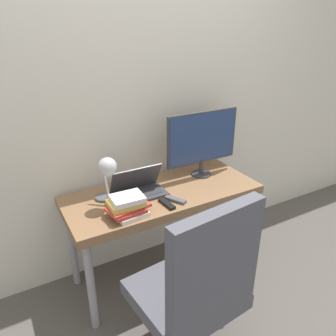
{
  "coord_description": "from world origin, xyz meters",
  "views": [
    {
      "loc": [
        -0.94,
        -1.48,
        1.79
      ],
      "look_at": [
        0.03,
        0.25,
        0.9
      ],
      "focal_mm": 35.0,
      "sensor_mm": 36.0,
      "label": 1
    }
  ],
  "objects": [
    {
      "name": "laptop",
      "position": [
        -0.17,
        0.32,
        0.76
      ],
      "size": [
        0.35,
        0.2,
        0.2
      ],
      "color": "#38383D",
      "rests_on": "desk"
    },
    {
      "name": "office_chair",
      "position": [
        -0.2,
        -0.45,
        0.57
      ],
      "size": [
        0.62,
        0.62,
        1.07
      ],
      "color": "black",
      "rests_on": "ground_plane"
    },
    {
      "name": "ground_plane",
      "position": [
        0.0,
        0.0,
        0.0
      ],
      "size": [
        12.0,
        12.0,
        0.0
      ],
      "primitive_type": "plane",
      "color": "#514C47"
    },
    {
      "name": "media_remote",
      "position": [
        0.01,
        0.12,
        0.73
      ],
      "size": [
        0.1,
        0.15,
        0.02
      ],
      "color": "#4C4C51",
      "rests_on": "desk"
    },
    {
      "name": "book_stack",
      "position": [
        -0.33,
        0.12,
        0.78
      ],
      "size": [
        0.27,
        0.21,
        0.13
      ],
      "color": "silver",
      "rests_on": "desk"
    },
    {
      "name": "desk",
      "position": [
        0.0,
        0.28,
        0.64
      ],
      "size": [
        1.35,
        0.56,
        0.72
      ],
      "color": "brown",
      "rests_on": "ground_plane"
    },
    {
      "name": "desk_lamp",
      "position": [
        -0.39,
        0.28,
        0.95
      ],
      "size": [
        0.12,
        0.24,
        0.33
      ],
      "color": "#4C4C51",
      "rests_on": "desk"
    },
    {
      "name": "tv_remote",
      "position": [
        -0.07,
        0.1,
        0.73
      ],
      "size": [
        0.05,
        0.15,
        0.02
      ],
      "color": "black",
      "rests_on": "desk"
    },
    {
      "name": "wall_back",
      "position": [
        0.0,
        0.63,
        1.3
      ],
      "size": [
        8.0,
        0.05,
        2.6
      ],
      "color": "beige",
      "rests_on": "ground_plane"
    },
    {
      "name": "monitor",
      "position": [
        0.38,
        0.37,
        1.0
      ],
      "size": [
        0.58,
        0.15,
        0.49
      ],
      "color": "#333338",
      "rests_on": "desk"
    }
  ]
}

